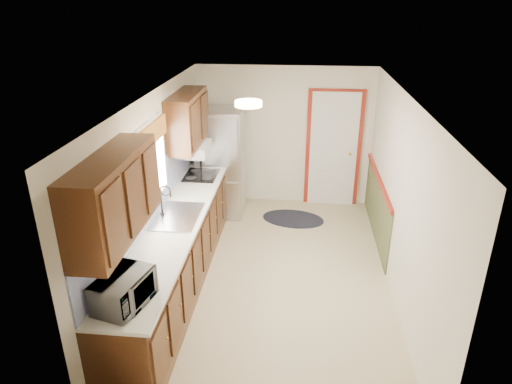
# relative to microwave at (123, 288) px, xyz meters

# --- Properties ---
(room_shell) EXTENTS (3.20, 5.20, 2.52)m
(room_shell) POSITION_rel_microwave_xyz_m (1.20, 1.95, 0.08)
(room_shell) COLOR #C2B289
(room_shell) RESTS_ON ground
(kitchen_run) EXTENTS (0.63, 4.00, 2.20)m
(kitchen_run) POSITION_rel_microwave_xyz_m (-0.04, 1.66, -0.31)
(kitchen_run) COLOR #3D1F0D
(kitchen_run) RESTS_ON ground
(back_wall_trim) EXTENTS (1.12, 2.30, 2.08)m
(back_wall_trim) POSITION_rel_microwave_xyz_m (2.19, 4.16, -0.23)
(back_wall_trim) COLOR maroon
(back_wall_trim) RESTS_ON ground
(ceiling_fixture) EXTENTS (0.30, 0.30, 0.06)m
(ceiling_fixture) POSITION_rel_microwave_xyz_m (0.90, 1.75, 1.24)
(ceiling_fixture) COLOR #FFD88C
(ceiling_fixture) RESTS_ON room_shell
(microwave) EXTENTS (0.41, 0.59, 0.36)m
(microwave) POSITION_rel_microwave_xyz_m (0.00, 0.00, 0.00)
(microwave) COLOR white
(microwave) RESTS_ON kitchen_run
(refrigerator) EXTENTS (0.75, 0.75, 1.79)m
(refrigerator) POSITION_rel_microwave_xyz_m (0.18, 3.88, -0.22)
(refrigerator) COLOR #B7B7BC
(refrigerator) RESTS_ON ground
(rug) EXTENTS (1.12, 0.82, 0.01)m
(rug) POSITION_rel_microwave_xyz_m (1.41, 3.69, -1.11)
(rug) COLOR black
(rug) RESTS_ON ground
(cooktop) EXTENTS (0.48, 0.58, 0.02)m
(cooktop) POSITION_rel_microwave_xyz_m (0.01, 3.14, -0.17)
(cooktop) COLOR black
(cooktop) RESTS_ON kitchen_run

